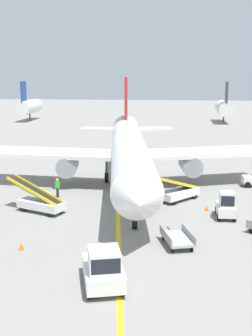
# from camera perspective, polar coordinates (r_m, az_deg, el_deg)

# --- Properties ---
(ground_plane) EXTENTS (300.00, 300.00, 0.00)m
(ground_plane) POSITION_cam_1_polar(r_m,az_deg,el_deg) (29.16, 1.47, -9.29)
(ground_plane) COLOR gray
(taxi_line_yellow) EXTENTS (10.90, 79.33, 0.01)m
(taxi_line_yellow) POSITION_cam_1_polar(r_m,az_deg,el_deg) (34.02, -1.03, -6.10)
(taxi_line_yellow) COLOR yellow
(taxi_line_yellow) RESTS_ON ground
(airliner) EXTENTS (28.36, 35.31, 10.10)m
(airliner) POSITION_cam_1_polar(r_m,az_deg,el_deg) (42.04, 0.43, 2.24)
(airliner) COLOR white
(airliner) RESTS_ON ground
(pushback_tug) EXTENTS (2.77, 3.97, 2.20)m
(pushback_tug) POSITION_cam_1_polar(r_m,az_deg,el_deg) (22.96, -2.92, -12.74)
(pushback_tug) COLOR silver
(pushback_tug) RESTS_ON ground
(baggage_tug_near_wing) EXTENTS (1.34, 2.41, 2.10)m
(baggage_tug_near_wing) POSITION_cam_1_polar(r_m,az_deg,el_deg) (33.95, 12.70, -4.81)
(baggage_tug_near_wing) COLOR silver
(baggage_tug_near_wing) RESTS_ON ground
(belt_loader_forward_hold) EXTENTS (4.22, 4.60, 2.59)m
(belt_loader_forward_hold) POSITION_cam_1_polar(r_m,az_deg,el_deg) (37.96, 6.68, -3.02)
(belt_loader_forward_hold) COLOR silver
(belt_loader_forward_hold) RESTS_ON ground
(belt_loader_aft_hold) EXTENTS (5.09, 3.13, 2.59)m
(belt_loader_aft_hold) POSITION_cam_1_polar(r_m,az_deg,el_deg) (35.31, -10.94, -4.32)
(belt_loader_aft_hold) COLOR silver
(belt_loader_aft_hold) RESTS_ON ground
(baggage_cart_empty_trailing) EXTENTS (2.29, 3.83, 0.94)m
(baggage_cart_empty_trailing) POSITION_cam_1_polar(r_m,az_deg,el_deg) (28.43, 6.57, -8.93)
(baggage_cart_empty_trailing) COLOR #A5A5A8
(baggage_cart_empty_trailing) RESTS_ON ground
(ground_crew_marshaller) EXTENTS (0.36, 0.24, 1.70)m
(ground_crew_marshaller) POSITION_cam_1_polar(r_m,az_deg,el_deg) (39.00, -8.77, -2.46)
(ground_crew_marshaller) COLOR #26262D
(ground_crew_marshaller) RESTS_ON ground
(safety_cone_nose_left) EXTENTS (0.36, 0.36, 0.44)m
(safety_cone_nose_left) POSITION_cam_1_polar(r_m,az_deg,el_deg) (35.65, 10.30, -5.07)
(safety_cone_nose_left) COLOR orange
(safety_cone_nose_left) RESTS_ON ground
(safety_cone_nose_right) EXTENTS (0.36, 0.36, 0.44)m
(safety_cone_nose_right) POSITION_cam_1_polar(r_m,az_deg,el_deg) (28.38, -13.27, -9.76)
(safety_cone_nose_right) COLOR orange
(safety_cone_nose_right) RESTS_ON ground
(distant_aircraft_far_left) EXTENTS (3.00, 10.10, 8.80)m
(distant_aircraft_far_left) POSITION_cam_1_polar(r_m,az_deg,el_deg) (103.24, -12.30, 7.74)
(distant_aircraft_far_left) COLOR silver
(distant_aircraft_far_left) RESTS_ON ground
(distant_aircraft_mid_left) EXTENTS (3.00, 10.10, 8.80)m
(distant_aircraft_mid_left) POSITION_cam_1_polar(r_m,az_deg,el_deg) (99.06, 12.46, 7.56)
(distant_aircraft_mid_left) COLOR silver
(distant_aircraft_mid_left) RESTS_ON ground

